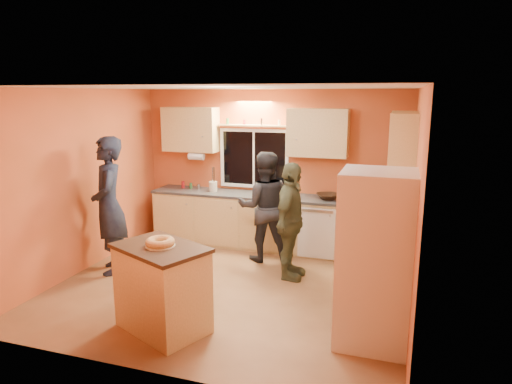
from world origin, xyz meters
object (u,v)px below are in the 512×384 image
at_px(person_center, 264,207).
at_px(person_right, 290,221).
at_px(refrigerator, 375,259).
at_px(island, 162,287).
at_px(person_left, 109,206).

height_order(person_center, person_right, person_center).
height_order(refrigerator, person_right, refrigerator).
relative_size(refrigerator, person_right, 1.11).
bearing_deg(island, person_right, 86.12).
xyz_separation_m(refrigerator, person_left, (-3.71, 0.82, 0.08)).
xyz_separation_m(refrigerator, person_center, (-1.76, 1.95, -0.06)).
distance_m(island, person_right, 2.08).
distance_m(refrigerator, person_left, 3.80).
height_order(refrigerator, island, refrigerator).
bearing_deg(island, person_center, 104.40).
relative_size(refrigerator, island, 1.54).
height_order(person_left, person_center, person_left).
bearing_deg(person_center, island, 60.60).
height_order(refrigerator, person_left, person_left).
xyz_separation_m(person_left, person_center, (1.95, 1.13, -0.13)).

